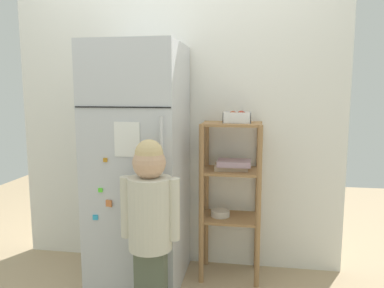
{
  "coord_description": "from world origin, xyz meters",
  "views": [
    {
      "loc": [
        0.58,
        -2.48,
        1.37
      ],
      "look_at": [
        0.18,
        0.02,
        1.0
      ],
      "focal_mm": 35.22,
      "sensor_mm": 36.0,
      "label": 1
    }
  ],
  "objects": [
    {
      "name": "pantry_shelf_unit",
      "position": [
        0.44,
        0.18,
        0.7
      ],
      "size": [
        0.43,
        0.32,
        1.14
      ],
      "color": "#9E7247",
      "rests_on": "ground"
    },
    {
      "name": "kitchen_wall_back",
      "position": [
        0.0,
        0.37,
        1.09
      ],
      "size": [
        2.54,
        0.03,
        2.18
      ],
      "primitive_type": "cube",
      "color": "silver",
      "rests_on": "ground"
    },
    {
      "name": "refrigerator",
      "position": [
        -0.2,
        0.02,
        0.84
      ],
      "size": [
        0.62,
        0.67,
        1.68
      ],
      "color": "silver",
      "rests_on": "ground"
    },
    {
      "name": "child_standing",
      "position": [
        0.01,
        -0.45,
        0.66
      ],
      "size": [
        0.35,
        0.26,
        1.09
      ],
      "color": "#565F4B",
      "rests_on": "ground"
    },
    {
      "name": "fruit_bin",
      "position": [
        0.48,
        0.18,
        1.18
      ],
      "size": [
        0.19,
        0.16,
        0.09
      ],
      "color": "white",
      "rests_on": "pantry_shelf_unit"
    },
    {
      "name": "ground_plane",
      "position": [
        0.0,
        0.0,
        0.0
      ],
      "size": [
        6.0,
        6.0,
        0.0
      ],
      "primitive_type": "plane",
      "color": "tan"
    }
  ]
}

